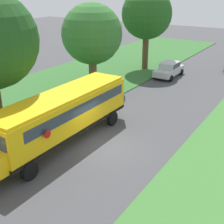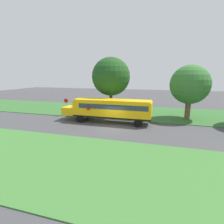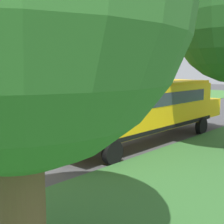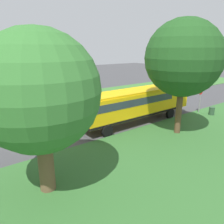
# 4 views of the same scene
# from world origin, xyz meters

# --- Properties ---
(ground_plane) EXTENTS (120.00, 120.00, 0.00)m
(ground_plane) POSITION_xyz_m (0.00, 0.00, 0.00)
(ground_plane) COLOR #424244
(grass_far_side) EXTENTS (10.00, 80.00, 0.07)m
(grass_far_side) POSITION_xyz_m (9.00, 0.00, 0.04)
(grass_far_side) COLOR #3D7533
(grass_far_side) RESTS_ON ground
(school_bus) EXTENTS (2.84, 12.42, 3.16)m
(school_bus) POSITION_xyz_m (-2.59, -0.98, 1.92)
(school_bus) COLOR yellow
(school_bus) RESTS_ON ground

